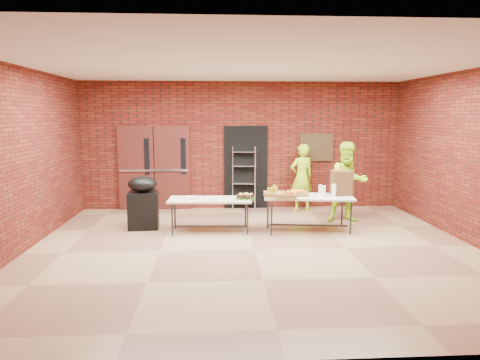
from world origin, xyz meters
name	(u,v)px	position (x,y,z in m)	size (l,w,h in m)	color
room	(254,160)	(0.00, 0.00, 1.60)	(8.08, 7.08, 3.28)	#89624A
double_doors	(155,168)	(-2.20, 3.44, 1.05)	(1.78, 0.12, 2.10)	#441413
dark_doorway	(246,167)	(0.10, 3.46, 1.05)	(1.10, 0.06, 2.10)	black
bronze_plaque	(316,147)	(1.90, 3.45, 1.55)	(0.85, 0.04, 0.70)	#3E2E18
wire_rack	(244,178)	(0.04, 3.32, 0.79)	(0.58, 0.19, 1.59)	silver
table_left	(210,202)	(-0.79, 1.22, 0.63)	(1.70, 0.78, 0.69)	beige
table_right	(309,199)	(1.22, 1.16, 0.67)	(1.87, 0.98, 0.74)	beige
basket_bananas	(275,194)	(0.52, 1.09, 0.79)	(0.42, 0.32, 0.13)	#9F7740
basket_oranges	(297,193)	(0.99, 1.18, 0.79)	(0.40, 0.31, 0.12)	#9F7740
basket_apples	(285,195)	(0.70, 0.95, 0.79)	(0.41, 0.32, 0.13)	#9F7740
muffin_tray	(245,196)	(-0.07, 1.21, 0.73)	(0.42, 0.42, 0.10)	#195215
napkin_box	(191,198)	(-1.16, 1.17, 0.72)	(0.20, 0.13, 0.07)	white
coffee_dispenser	(341,183)	(1.91, 1.24, 0.99)	(0.39, 0.34, 0.51)	brown
cup_stack_front	(324,191)	(1.50, 1.05, 0.85)	(0.07, 0.07, 0.22)	white
cup_stack_mid	(334,191)	(1.70, 1.02, 0.87)	(0.09, 0.09, 0.26)	white
cup_stack_back	(320,190)	(1.47, 1.22, 0.84)	(0.07, 0.07, 0.21)	white
covered_grill	(143,202)	(-2.19, 1.58, 0.56)	(0.64, 0.55, 1.11)	black
volunteer_woman	(302,177)	(1.47, 3.10, 0.83)	(0.61, 0.40, 1.67)	#ACE519
volunteer_man	(348,182)	(2.27, 1.91, 0.89)	(0.87, 0.67, 1.78)	#ACE519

